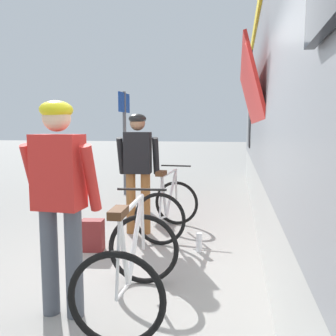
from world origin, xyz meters
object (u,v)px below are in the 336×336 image
at_px(bicycle_far_white, 132,265).
at_px(bicycle_near_silver, 169,207).
at_px(cyclist_near_in_dark, 138,163).
at_px(water_bottle_near_the_bikes, 199,242).
at_px(cyclist_far_in_red, 59,190).
at_px(backpack_on_platform, 93,235).
at_px(platform_sign_post, 124,126).

bearing_deg(bicycle_far_white, bicycle_near_silver, 93.11).
height_order(cyclist_near_in_dark, bicycle_far_white, cyclist_near_in_dark).
distance_m(cyclist_near_in_dark, water_bottle_near_the_bikes, 1.48).
distance_m(bicycle_far_white, water_bottle_near_the_bikes, 1.59).
relative_size(cyclist_far_in_red, bicycle_near_silver, 1.60).
xyz_separation_m(cyclist_near_in_dark, backpack_on_platform, (-0.36, -0.83, -0.85)).
relative_size(cyclist_near_in_dark, cyclist_far_in_red, 1.00).
bearing_deg(cyclist_far_in_red, cyclist_near_in_dark, 90.53).
bearing_deg(bicycle_near_silver, platform_sign_post, 119.85).
height_order(cyclist_near_in_dark, water_bottle_near_the_bikes, cyclist_near_in_dark).
distance_m(cyclist_near_in_dark, backpack_on_platform, 1.25).
xyz_separation_m(cyclist_near_in_dark, platform_sign_post, (-1.16, 2.85, 0.57)).
xyz_separation_m(cyclist_far_in_red, water_bottle_near_the_bikes, (0.95, 1.69, -0.93)).
relative_size(cyclist_far_in_red, bicycle_far_white, 1.56).
bearing_deg(backpack_on_platform, cyclist_far_in_red, -83.72).
bearing_deg(cyclist_near_in_dark, water_bottle_near_the_bikes, -32.00).
relative_size(cyclist_near_in_dark, water_bottle_near_the_bikes, 7.35).
distance_m(cyclist_far_in_red, platform_sign_post, 5.31).
bearing_deg(bicycle_far_white, platform_sign_post, 109.15).
xyz_separation_m(bicycle_near_silver, backpack_on_platform, (-0.81, -0.88, -0.20)).
bearing_deg(bicycle_near_silver, cyclist_near_in_dark, -174.07).
xyz_separation_m(cyclist_near_in_dark, cyclist_far_in_red, (0.02, -2.29, 0.00)).
relative_size(cyclist_far_in_red, backpack_on_platform, 4.40).
bearing_deg(platform_sign_post, backpack_on_platform, -77.79).
bearing_deg(cyclist_near_in_dark, bicycle_near_silver, 5.93).
xyz_separation_m(cyclist_far_in_red, bicycle_near_silver, (0.43, 2.34, -0.65)).
bearing_deg(platform_sign_post, bicycle_near_silver, -60.15).
relative_size(cyclist_far_in_red, platform_sign_post, 0.73).
height_order(bicycle_far_white, backpack_on_platform, bicycle_far_white).
distance_m(cyclist_near_in_dark, cyclist_far_in_red, 2.29).
bearing_deg(water_bottle_near_the_bikes, bicycle_near_silver, 128.59).
height_order(bicycle_near_silver, water_bottle_near_the_bikes, bicycle_near_silver).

